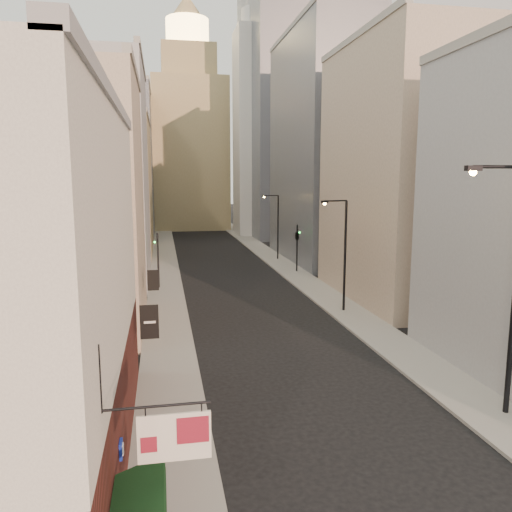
# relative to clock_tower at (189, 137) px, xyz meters

# --- Properties ---
(sidewalk_left) EXTENTS (3.00, 140.00, 0.15)m
(sidewalk_left) POSITION_rel_clock_tower_xyz_m (-5.50, -37.00, -17.56)
(sidewalk_left) COLOR #99968D
(sidewalk_left) RESTS_ON ground
(sidewalk_right) EXTENTS (3.00, 140.00, 0.15)m
(sidewalk_right) POSITION_rel_clock_tower_xyz_m (7.50, -37.00, -17.56)
(sidewalk_right) COLOR #99968D
(sidewalk_right) RESTS_ON ground
(near_building_left) EXTENTS (8.30, 23.04, 12.30)m
(near_building_left) POSITION_rel_clock_tower_xyz_m (-9.99, -83.00, -11.61)
(near_building_left) COLOR #551F19
(near_building_left) RESTS_ON ground
(left_bldg_beige) EXTENTS (8.00, 12.00, 16.00)m
(left_bldg_beige) POSITION_rel_clock_tower_xyz_m (-11.00, -66.00, -9.63)
(left_bldg_beige) COLOR gray
(left_bldg_beige) RESTS_ON ground
(left_bldg_grey) EXTENTS (8.00, 16.00, 20.00)m
(left_bldg_grey) POSITION_rel_clock_tower_xyz_m (-11.00, -50.00, -7.63)
(left_bldg_grey) COLOR gray
(left_bldg_grey) RESTS_ON ground
(left_bldg_tan) EXTENTS (8.00, 18.00, 17.00)m
(left_bldg_tan) POSITION_rel_clock_tower_xyz_m (-11.00, -32.00, -9.13)
(left_bldg_tan) COLOR #9C8758
(left_bldg_tan) RESTS_ON ground
(left_bldg_wingrid) EXTENTS (8.00, 20.00, 24.00)m
(left_bldg_wingrid) POSITION_rel_clock_tower_xyz_m (-11.00, -12.00, -5.63)
(left_bldg_wingrid) COLOR gray
(left_bldg_wingrid) RESTS_ON ground
(right_bldg_beige) EXTENTS (8.00, 16.00, 20.00)m
(right_bldg_beige) POSITION_rel_clock_tower_xyz_m (13.00, -62.00, -7.63)
(right_bldg_beige) COLOR gray
(right_bldg_beige) RESTS_ON ground
(right_bldg_wingrid) EXTENTS (8.00, 20.00, 26.00)m
(right_bldg_wingrid) POSITION_rel_clock_tower_xyz_m (13.00, -42.00, -4.63)
(right_bldg_wingrid) COLOR gray
(right_bldg_wingrid) RESTS_ON ground
(highrise) EXTENTS (21.00, 23.00, 51.20)m
(highrise) POSITION_rel_clock_tower_xyz_m (19.00, -14.00, 8.02)
(highrise) COLOR gray
(highrise) RESTS_ON ground
(clock_tower) EXTENTS (14.00, 14.00, 44.90)m
(clock_tower) POSITION_rel_clock_tower_xyz_m (0.00, 0.00, 0.00)
(clock_tower) COLOR #9C8758
(clock_tower) RESTS_ON ground
(white_tower) EXTENTS (8.00, 8.00, 41.50)m
(white_tower) POSITION_rel_clock_tower_xyz_m (11.00, -14.00, 0.97)
(white_tower) COLOR silver
(white_tower) RESTS_ON ground
(streetlamp_near) EXTENTS (2.68, 0.30, 10.22)m
(streetlamp_near) POSITION_rel_clock_tower_xyz_m (7.87, -82.12, -11.79)
(streetlamp_near) COLOR black
(streetlamp_near) RESTS_ON ground
(streetlamp_mid) EXTENTS (2.12, 0.66, 8.20)m
(streetlamp_mid) POSITION_rel_clock_tower_xyz_m (7.08, -65.56, -12.95)
(streetlamp_mid) COLOR black
(streetlamp_mid) RESTS_ON ground
(streetlamp_far) EXTENTS (2.03, 0.24, 7.75)m
(streetlamp_far) POSITION_rel_clock_tower_xyz_m (7.66, -41.76, -13.21)
(streetlamp_far) COLOR black
(streetlamp_far) RESTS_ON ground
(traffic_light_left) EXTENTS (0.54, 0.42, 5.00)m
(traffic_light_left) POSITION_rel_clock_tower_xyz_m (-6.09, -55.21, -14.22)
(traffic_light_left) COLOR black
(traffic_light_left) RESTS_ON ground
(traffic_light_right) EXTENTS (0.77, 0.77, 5.00)m
(traffic_light_right) POSITION_rel_clock_tower_xyz_m (7.97, -49.98, -13.68)
(traffic_light_right) COLOR black
(traffic_light_right) RESTS_ON ground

